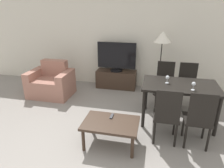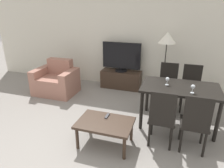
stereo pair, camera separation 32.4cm
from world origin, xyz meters
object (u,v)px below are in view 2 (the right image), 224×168
(dining_chair_far, at_px, (191,86))
(dining_chair_near_right, at_px, (195,121))
(armchair, at_px, (56,81))
(floor_lamp, at_px, (167,40))
(remote_primary, at_px, (107,116))
(wine_glass_left, at_px, (193,87))
(tv_stand, at_px, (121,79))
(dining_chair_far_left, at_px, (168,84))
(coffee_table, at_px, (105,125))
(wine_glass_center, at_px, (167,80))
(dining_chair_near, at_px, (162,116))
(dining_table, at_px, (180,91))
(tv, at_px, (121,57))

(dining_chair_far, distance_m, dining_chair_near_right, 1.43)
(armchair, xyz_separation_m, floor_lamp, (2.56, 0.59, 1.06))
(remote_primary, distance_m, wine_glass_left, 1.45)
(tv_stand, bearing_deg, dining_chair_far_left, -29.76)
(tv_stand, height_order, remote_primary, tv_stand)
(tv_stand, distance_m, coffee_table, 2.41)
(wine_glass_center, bearing_deg, dining_chair_near_right, -57.18)
(tv_stand, height_order, floor_lamp, floor_lamp)
(dining_chair_near, relative_size, dining_chair_near_right, 1.00)
(dining_chair_far, distance_m, dining_chair_far_left, 0.47)
(dining_chair_far_left, bearing_deg, coffee_table, -116.35)
(coffee_table, distance_m, dining_table, 1.46)
(remote_primary, bearing_deg, floor_lamp, 69.84)
(coffee_table, relative_size, floor_lamp, 0.55)
(dining_chair_far, bearing_deg, armchair, -177.69)
(dining_chair_near, height_order, remote_primary, dining_chair_near)
(dining_chair_far_left, height_order, wine_glass_center, dining_chair_far_left)
(armchair, relative_size, wine_glass_center, 6.84)
(dining_chair_near, distance_m, remote_primary, 0.86)
(armchair, relative_size, remote_primary, 6.65)
(dining_chair_far, relative_size, remote_primary, 6.35)
(dining_chair_near, xyz_separation_m, wine_glass_center, (-0.00, 0.72, 0.34))
(dining_chair_near_right, xyz_separation_m, wine_glass_center, (-0.47, 0.72, 0.34))
(armchair, distance_m, dining_chair_far, 3.16)
(armchair, xyz_separation_m, remote_primary, (1.84, -1.39, 0.12))
(tv_stand, height_order, coffee_table, tv_stand)
(tv, bearing_deg, remote_primary, -80.29)
(dining_table, height_order, wine_glass_center, wine_glass_center)
(dining_table, relative_size, remote_primary, 8.89)
(tv, height_order, dining_chair_near_right, tv)
(dining_chair_far_left, distance_m, wine_glass_center, 0.79)
(coffee_table, bearing_deg, dining_chair_near_right, 10.50)
(coffee_table, xyz_separation_m, dining_chair_far_left, (0.83, 1.68, 0.16))
(tv_stand, height_order, dining_chair_near, dining_chair_near)
(dining_chair_near_right, bearing_deg, wine_glass_left, 96.42)
(tv, xyz_separation_m, dining_chair_near, (1.23, -2.14, -0.33))
(coffee_table, bearing_deg, tv, 99.56)
(armchair, height_order, wine_glass_left, wine_glass_left)
(armchair, height_order, tv, tv)
(remote_primary, relative_size, wine_glass_center, 1.03)
(dining_table, xyz_separation_m, wine_glass_center, (-0.23, 0.01, 0.20))
(armchair, xyz_separation_m, dining_chair_far_left, (2.69, 0.13, 0.22))
(dining_chair_near_right, distance_m, wine_glass_left, 0.59)
(tv_stand, relative_size, dining_table, 0.79)
(armchair, distance_m, wine_glass_center, 2.81)
(tv_stand, xyz_separation_m, remote_primary, (0.38, -2.22, 0.19))
(dining_chair_far_left, relative_size, wine_glass_left, 6.52)
(dining_chair_near, bearing_deg, dining_chair_far_left, 90.00)
(dining_chair_far, bearing_deg, wine_glass_center, -123.27)
(floor_lamp, distance_m, wine_glass_center, 1.28)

